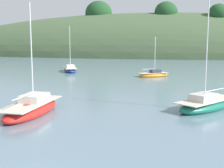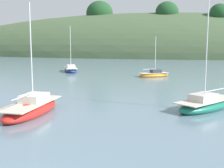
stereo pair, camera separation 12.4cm
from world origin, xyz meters
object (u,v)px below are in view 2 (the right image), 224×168
Objects in this scene: sailboat_cream_ketch at (206,105)px; mooring_buoy_outer at (210,94)px; sailboat_navy_dinghy at (154,75)px; sailboat_white_near at (31,108)px; sailboat_red_portside at (71,69)px.

mooring_buoy_outer is at bearing 80.90° from sailboat_cream_ketch.
sailboat_white_near is at bearing -107.75° from sailboat_navy_dinghy.
sailboat_navy_dinghy reaches higher than mooring_buoy_outer.
sailboat_navy_dinghy is at bearing 72.25° from sailboat_white_near.
sailboat_cream_ketch is at bearing -52.04° from sailboat_red_portside.
sailboat_cream_ketch is at bearing -75.72° from sailboat_navy_dinghy.
sailboat_navy_dinghy is at bearing 104.28° from sailboat_cream_ketch.
sailboat_red_portside is at bearing 102.33° from sailboat_white_near.
mooring_buoy_outer is at bearing -42.09° from sailboat_red_portside.
sailboat_red_portside reaches higher than sailboat_navy_dinghy.
sailboat_cream_ketch reaches higher than sailboat_white_near.
sailboat_white_near is at bearing -143.76° from mooring_buoy_outer.
sailboat_red_portside is at bearing 137.91° from mooring_buoy_outer.
sailboat_cream_ketch is at bearing 16.75° from sailboat_white_near.
sailboat_white_near is 29.02m from sailboat_red_portside.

